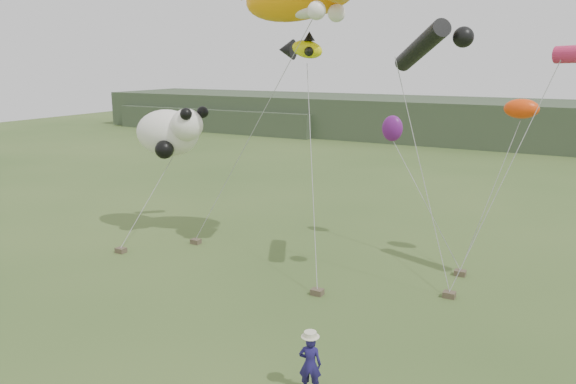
# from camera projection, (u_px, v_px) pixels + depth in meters

# --- Properties ---
(ground) EXTENTS (120.00, 120.00, 0.00)m
(ground) POSITION_uv_depth(u_px,v_px,m) (258.00, 341.00, 15.75)
(ground) COLOR #385123
(ground) RESTS_ON ground
(headland) EXTENTS (90.00, 13.00, 4.00)m
(headland) POSITION_uv_depth(u_px,v_px,m) (468.00, 122.00, 55.03)
(headland) COLOR #2D3D28
(headland) RESTS_ON ground
(festival_attendant) EXTENTS (0.62, 0.50, 1.48)m
(festival_attendant) POSITION_uv_depth(u_px,v_px,m) (310.00, 364.00, 13.16)
(festival_attendant) COLOR #1C1653
(festival_attendant) RESTS_ON ground
(sandbag_anchors) EXTENTS (13.32, 4.40, 0.20)m
(sandbag_anchors) POSITION_uv_depth(u_px,v_px,m) (298.00, 268.00, 21.07)
(sandbag_anchors) COLOR brown
(sandbag_anchors) RESTS_ON ground
(fish_kite) EXTENTS (2.11, 1.39, 1.11)m
(fish_kite) POSITION_uv_depth(u_px,v_px,m) (299.00, 49.00, 21.76)
(fish_kite) COLOR yellow
(fish_kite) RESTS_ON ground
(tube_kites) EXTENTS (8.01, 3.89, 1.57)m
(tube_kites) POSITION_uv_depth(u_px,v_px,m) (512.00, 48.00, 17.21)
(tube_kites) COLOR black
(tube_kites) RESTS_ON ground
(panda_kite) EXTENTS (3.63, 2.35, 2.26)m
(panda_kite) POSITION_uv_depth(u_px,v_px,m) (170.00, 132.00, 24.57)
(panda_kite) COLOR white
(panda_kite) RESTS_ON ground
(misc_kites) EXTENTS (5.95, 1.18, 1.91)m
(misc_kites) POSITION_uv_depth(u_px,v_px,m) (456.00, 119.00, 21.40)
(misc_kites) COLOR #F0400A
(misc_kites) RESTS_ON ground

